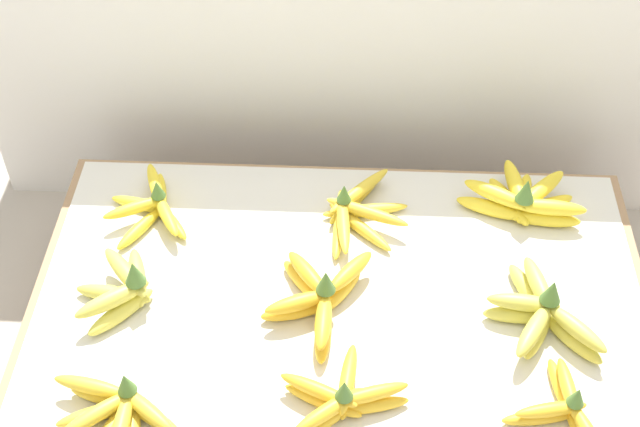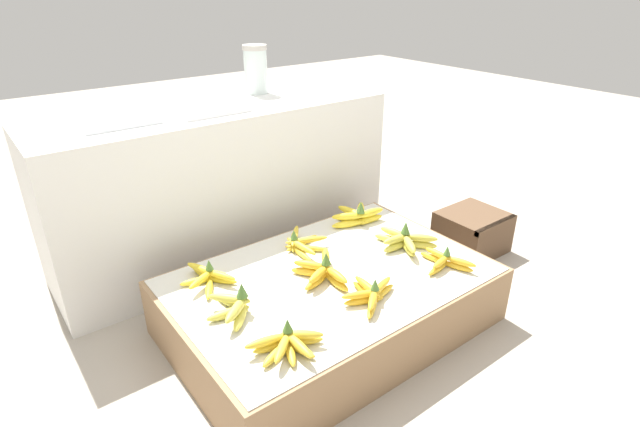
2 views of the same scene
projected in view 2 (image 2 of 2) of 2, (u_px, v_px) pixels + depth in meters
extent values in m
plane|color=#A89E8E|center=(330.00, 325.00, 1.86)|extent=(10.00, 10.00, 0.00)
cube|color=#997551|center=(330.00, 301.00, 1.81)|extent=(1.11, 0.74, 0.22)
cube|color=silver|center=(330.00, 275.00, 1.76)|extent=(1.08, 0.72, 0.00)
cube|color=white|center=(222.00, 184.00, 2.21)|extent=(1.48, 0.47, 0.68)
cube|color=brown|center=(472.00, 232.00, 2.33)|extent=(0.28, 0.26, 0.19)
cube|color=#402E20|center=(496.00, 225.00, 2.21)|extent=(0.28, 0.02, 0.02)
ellipsoid|color=gold|center=(274.00, 346.00, 1.40)|extent=(0.13, 0.05, 0.03)
ellipsoid|color=gold|center=(276.00, 353.00, 1.38)|extent=(0.13, 0.07, 0.03)
ellipsoid|color=gold|center=(290.00, 351.00, 1.38)|extent=(0.08, 0.12, 0.03)
ellipsoid|color=gold|center=(298.00, 347.00, 1.40)|extent=(0.05, 0.13, 0.03)
ellipsoid|color=gold|center=(301.00, 341.00, 1.42)|extent=(0.12, 0.09, 0.03)
ellipsoid|color=gold|center=(266.00, 341.00, 1.38)|extent=(0.13, 0.05, 0.03)
ellipsoid|color=gold|center=(282.00, 348.00, 1.36)|extent=(0.11, 0.10, 0.03)
ellipsoid|color=gold|center=(299.00, 345.00, 1.37)|extent=(0.03, 0.12, 0.03)
ellipsoid|color=gold|center=(302.00, 335.00, 1.41)|extent=(0.11, 0.10, 0.03)
cone|color=#4C7533|center=(288.00, 325.00, 1.39)|extent=(0.03, 0.03, 0.04)
ellipsoid|color=gold|center=(381.00, 294.00, 1.64)|extent=(0.14, 0.05, 0.02)
ellipsoid|color=gold|center=(365.00, 292.00, 1.64)|extent=(0.04, 0.14, 0.02)
ellipsoid|color=gold|center=(364.00, 300.00, 1.60)|extent=(0.13, 0.07, 0.02)
ellipsoid|color=gold|center=(372.00, 306.00, 1.57)|extent=(0.12, 0.10, 0.02)
ellipsoid|color=gold|center=(380.00, 287.00, 1.63)|extent=(0.14, 0.07, 0.02)
ellipsoid|color=gold|center=(367.00, 286.00, 1.63)|extent=(0.04, 0.14, 0.02)
ellipsoid|color=gold|center=(362.00, 294.00, 1.59)|extent=(0.13, 0.08, 0.02)
ellipsoid|color=gold|center=(373.00, 298.00, 1.57)|extent=(0.12, 0.10, 0.02)
cone|color=#4C7533|center=(375.00, 284.00, 1.58)|extent=(0.03, 0.03, 0.04)
ellipsoid|color=gold|center=(434.00, 258.00, 1.84)|extent=(0.04, 0.12, 0.02)
ellipsoid|color=gold|center=(438.00, 269.00, 1.78)|extent=(0.12, 0.04, 0.02)
ellipsoid|color=gold|center=(457.00, 266.00, 1.79)|extent=(0.06, 0.12, 0.02)
ellipsoid|color=gold|center=(439.00, 254.00, 1.82)|extent=(0.03, 0.12, 0.02)
ellipsoid|color=gold|center=(441.00, 261.00, 1.78)|extent=(0.12, 0.05, 0.02)
ellipsoid|color=gold|center=(460.00, 262.00, 1.77)|extent=(0.06, 0.12, 0.02)
cone|color=#4C7533|center=(447.00, 250.00, 1.79)|extent=(0.03, 0.03, 0.04)
ellipsoid|color=gold|center=(232.00, 303.00, 1.58)|extent=(0.07, 0.14, 0.03)
ellipsoid|color=gold|center=(228.00, 313.00, 1.54)|extent=(0.14, 0.05, 0.03)
ellipsoid|color=gold|center=(240.00, 317.00, 1.52)|extent=(0.11, 0.12, 0.03)
ellipsoid|color=gold|center=(229.00, 299.00, 1.55)|extent=(0.11, 0.13, 0.03)
ellipsoid|color=gold|center=(236.00, 309.00, 1.50)|extent=(0.13, 0.11, 0.03)
cone|color=#4C7533|center=(242.00, 290.00, 1.53)|extent=(0.04, 0.04, 0.05)
ellipsoid|color=gold|center=(325.00, 268.00, 1.77)|extent=(0.09, 0.11, 0.03)
ellipsoid|color=gold|center=(308.00, 272.00, 1.75)|extent=(0.10, 0.11, 0.03)
ellipsoid|color=gold|center=(316.00, 282.00, 1.70)|extent=(0.12, 0.06, 0.03)
ellipsoid|color=gold|center=(337.00, 283.00, 1.69)|extent=(0.03, 0.12, 0.03)
ellipsoid|color=gold|center=(326.00, 257.00, 1.79)|extent=(0.09, 0.11, 0.03)
ellipsoid|color=gold|center=(310.00, 265.00, 1.74)|extent=(0.09, 0.11, 0.03)
ellipsoid|color=gold|center=(318.00, 274.00, 1.68)|extent=(0.12, 0.07, 0.03)
ellipsoid|color=gold|center=(336.00, 275.00, 1.68)|extent=(0.03, 0.12, 0.03)
cone|color=#4C7533|center=(326.00, 258.00, 1.71)|extent=(0.03, 0.03, 0.05)
ellipsoid|color=gold|center=(389.00, 239.00, 1.97)|extent=(0.07, 0.13, 0.03)
ellipsoid|color=gold|center=(396.00, 246.00, 1.91)|extent=(0.13, 0.03, 0.03)
ellipsoid|color=gold|center=(408.00, 248.00, 1.90)|extent=(0.08, 0.13, 0.03)
ellipsoid|color=gold|center=(421.00, 245.00, 1.93)|extent=(0.10, 0.11, 0.03)
ellipsoid|color=gold|center=(394.00, 233.00, 1.95)|extent=(0.06, 0.13, 0.03)
ellipsoid|color=gold|center=(396.00, 239.00, 1.91)|extent=(0.13, 0.04, 0.03)
ellipsoid|color=gold|center=(410.00, 244.00, 1.87)|extent=(0.09, 0.12, 0.03)
ellipsoid|color=gold|center=(421.00, 238.00, 1.91)|extent=(0.10, 0.11, 0.03)
cone|color=#4C7533|center=(406.00, 227.00, 1.91)|extent=(0.04, 0.04, 0.05)
ellipsoid|color=yellow|center=(204.00, 274.00, 1.74)|extent=(0.05, 0.12, 0.02)
ellipsoid|color=yellow|center=(198.00, 281.00, 1.70)|extent=(0.12, 0.05, 0.02)
ellipsoid|color=yellow|center=(209.00, 289.00, 1.66)|extent=(0.08, 0.12, 0.02)
ellipsoid|color=yellow|center=(220.00, 280.00, 1.71)|extent=(0.09, 0.11, 0.02)
ellipsoid|color=yellow|center=(200.00, 269.00, 1.73)|extent=(0.06, 0.12, 0.02)
ellipsoid|color=yellow|center=(201.00, 280.00, 1.67)|extent=(0.12, 0.08, 0.02)
ellipsoid|color=yellow|center=(220.00, 275.00, 1.69)|extent=(0.08, 0.12, 0.02)
cone|color=#4C7533|center=(209.00, 265.00, 1.70)|extent=(0.03, 0.03, 0.04)
ellipsoid|color=gold|center=(299.00, 251.00, 1.89)|extent=(0.03, 0.17, 0.02)
ellipsoid|color=gold|center=(306.00, 248.00, 1.91)|extent=(0.14, 0.14, 0.02)
ellipsoid|color=gold|center=(302.00, 243.00, 1.95)|extent=(0.17, 0.05, 0.02)
ellipsoid|color=gold|center=(294.00, 241.00, 1.96)|extent=(0.11, 0.15, 0.02)
ellipsoid|color=gold|center=(301.00, 246.00, 1.87)|extent=(0.04, 0.17, 0.02)
ellipsoid|color=gold|center=(307.00, 240.00, 1.92)|extent=(0.16, 0.08, 0.02)
ellipsoid|color=gold|center=(295.00, 236.00, 1.95)|extent=(0.13, 0.14, 0.02)
cone|color=#4C7533|center=(293.00, 235.00, 1.89)|extent=(0.03, 0.03, 0.04)
ellipsoid|color=yellow|center=(369.00, 220.00, 2.12)|extent=(0.14, 0.04, 0.03)
ellipsoid|color=yellow|center=(364.00, 217.00, 2.15)|extent=(0.14, 0.09, 0.03)
ellipsoid|color=yellow|center=(355.00, 217.00, 2.14)|extent=(0.06, 0.14, 0.03)
ellipsoid|color=yellow|center=(351.00, 220.00, 2.12)|extent=(0.09, 0.14, 0.03)
ellipsoid|color=yellow|center=(348.00, 224.00, 2.09)|extent=(0.14, 0.07, 0.03)
ellipsoid|color=yellow|center=(370.00, 213.00, 2.11)|extent=(0.14, 0.04, 0.03)
ellipsoid|color=yellow|center=(361.00, 209.00, 2.14)|extent=(0.12, 0.12, 0.03)
ellipsoid|color=yellow|center=(350.00, 212.00, 2.13)|extent=(0.05, 0.14, 0.03)
ellipsoid|color=yellow|center=(348.00, 216.00, 2.08)|extent=(0.14, 0.10, 0.03)
cone|color=#4C7533|center=(361.00, 207.00, 2.07)|extent=(0.04, 0.04, 0.05)
cylinder|color=silver|center=(256.00, 72.00, 2.27)|extent=(0.10, 0.10, 0.19)
cylinder|color=#B7B2A8|center=(254.00, 47.00, 2.22)|extent=(0.11, 0.11, 0.02)
cube|color=white|center=(210.00, 110.00, 1.98)|extent=(0.27, 0.19, 0.02)
cube|color=white|center=(118.00, 122.00, 1.82)|extent=(0.27, 0.17, 0.02)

